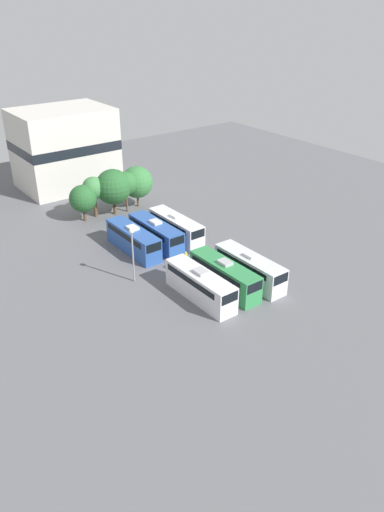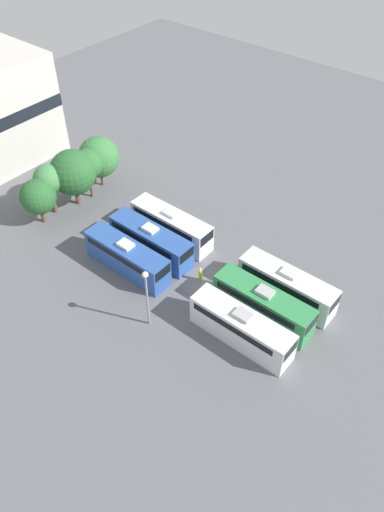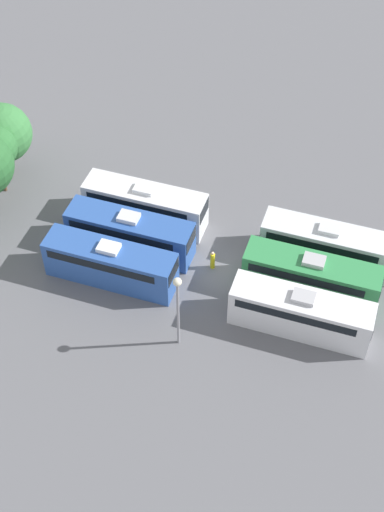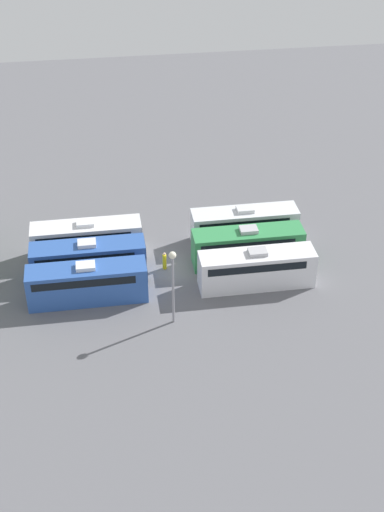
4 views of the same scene
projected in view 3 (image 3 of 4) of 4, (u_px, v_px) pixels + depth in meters
The scene contains 10 objects.
ground_plane at pixel (219, 270), 55.69m from camera, with size 116.91×116.91×0.00m, color slate.
bus_0 at pixel (300, 312), 50.56m from camera, with size 2.58×10.14×3.66m.
bus_1 at pixel (311, 276), 52.87m from camera, with size 2.58×10.14×3.66m.
bus_2 at pixel (326, 244), 55.05m from camera, with size 2.58×10.14×3.66m.
bus_3 at pixel (110, 263), 53.74m from camera, with size 2.58×10.14×3.66m.
bus_4 at pixel (130, 232), 55.92m from camera, with size 2.58×10.14×3.66m.
bus_5 at pixel (145, 204), 58.11m from camera, with size 2.58×10.14×3.66m.
worker_person at pixel (213, 260), 55.27m from camera, with size 0.36×0.36×1.73m.
light_pole at pixel (178, 300), 47.49m from camera, with size 0.60×0.60×6.94m.
tree_4 at pixel (2, 133), 60.72m from camera, with size 5.12×5.12×6.68m.
Camera 3 is at (-35.62, -9.66, 41.77)m, focal length 50.00 mm.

